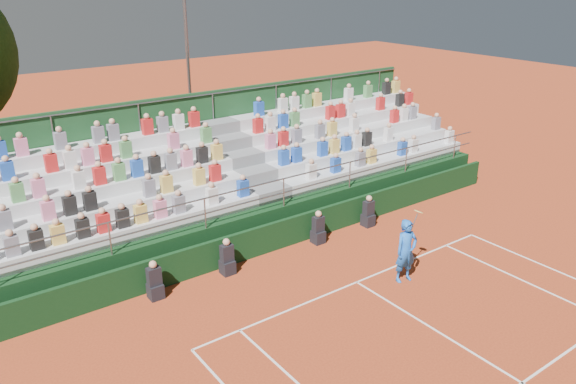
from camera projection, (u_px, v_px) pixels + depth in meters
ground at (357, 282)px, 16.81m from camera, size 90.00×90.00×0.00m
courtside_wall at (293, 230)px, 19.03m from camera, size 20.00×0.15×1.00m
line_officials at (275, 244)px, 18.11m from camera, size 8.69×0.40×1.19m
grandstand at (242, 187)px, 21.23m from camera, size 20.00×5.20×4.40m
tennis_player at (406, 251)px, 16.58m from camera, size 0.92×0.58×2.22m
floodlight_mast at (188, 58)px, 26.51m from camera, size 0.60×0.25×8.37m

